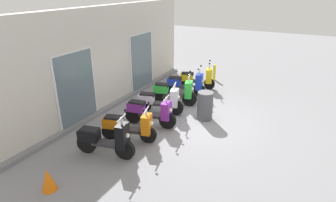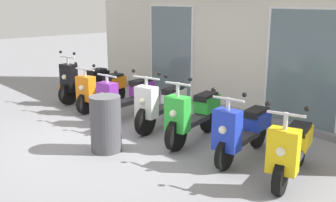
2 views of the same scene
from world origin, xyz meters
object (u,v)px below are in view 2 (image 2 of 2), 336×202
scooter_green (193,114)px  scooter_blue (242,129)px  scooter_black (84,81)px  scooter_yellow (291,149)px  scooter_purple (127,97)px  trash_bin (106,124)px  traffic_cone (64,79)px  scooter_orange (102,89)px  scooter_white (161,104)px

scooter_green → scooter_blue: scooter_green is taller
scooter_black → scooter_yellow: scooter_black is taller
scooter_purple → scooter_yellow: 3.83m
scooter_blue → trash_bin: size_ratio=1.72×
traffic_cone → scooter_orange: bearing=-7.4°
scooter_orange → traffic_cone: 2.54m
scooter_black → scooter_purple: scooter_black is taller
scooter_orange → trash_bin: (2.29, -1.37, 0.01)m
scooter_orange → scooter_yellow: 4.88m
scooter_orange → scooter_black: bearing=175.6°
scooter_black → scooter_yellow: (5.78, -0.11, -0.04)m
traffic_cone → scooter_black: bearing=-9.1°
scooter_black → scooter_orange: 0.90m
scooter_black → scooter_blue: (4.87, -0.02, -0.01)m
scooter_orange → scooter_purple: size_ratio=0.94×
scooter_black → scooter_purple: 1.95m
scooter_purple → traffic_cone: bearing=173.8°
scooter_green → trash_bin: bearing=-113.5°
scooter_purple → scooter_green: (1.85, 0.10, 0.01)m
scooter_orange → scooter_purple: 1.05m
scooter_green → scooter_yellow: size_ratio=1.13×
scooter_blue → scooter_white: bearing=178.1°
scooter_green → scooter_yellow: (1.98, -0.09, -0.04)m
trash_bin → traffic_cone: size_ratio=1.78×
scooter_purple → scooter_black: bearing=176.2°
scooter_orange → traffic_cone: scooter_orange is taller
scooter_orange → scooter_green: scooter_green is taller
scooter_orange → trash_bin: scooter_orange is taller
scooter_purple → scooter_white: (0.91, 0.17, -0.01)m
scooter_orange → scooter_green: size_ratio=0.93×
scooter_white → trash_bin: scooter_white is taller
trash_bin → scooter_yellow: bearing=27.0°
scooter_orange → traffic_cone: bearing=172.6°
scooter_green → scooter_yellow: bearing=-2.5°
scooter_blue → scooter_yellow: size_ratio=1.08×
trash_bin → scooter_blue: bearing=40.0°
traffic_cone → scooter_green: bearing=-3.1°
scooter_orange → scooter_green: bearing=0.8°
scooter_white → trash_bin: (0.33, -1.48, -0.00)m
scooter_white → scooter_blue: (2.02, -0.07, 0.01)m
scooter_orange → scooter_white: size_ratio=0.97×
scooter_yellow → scooter_green: bearing=177.5°
scooter_yellow → scooter_white: bearing=176.9°
scooter_black → traffic_cone: scooter_black is taller
scooter_black → scooter_yellow: bearing=-1.1°
scooter_white → trash_bin: bearing=-77.4°
scooter_white → traffic_cone: scooter_white is taller
scooter_green → trash_bin: size_ratio=1.80×
scooter_green → traffic_cone: size_ratio=3.20×
scooter_orange → scooter_white: scooter_white is taller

